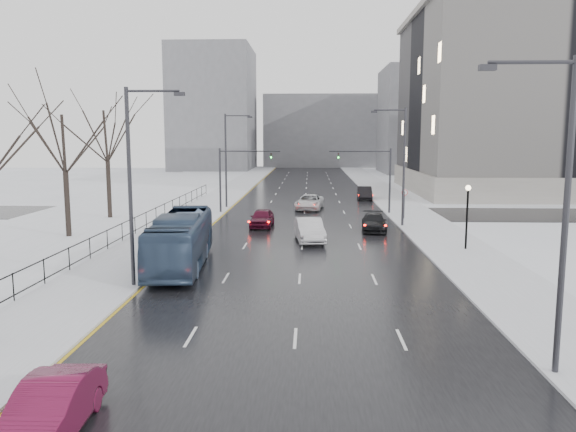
# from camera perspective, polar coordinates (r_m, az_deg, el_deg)

# --- Properties ---
(road) EXTENTS (16.00, 150.00, 0.04)m
(road) POSITION_cam_1_polar(r_m,az_deg,el_deg) (67.82, 1.78, 1.62)
(road) COLOR black
(road) RESTS_ON ground
(cross_road) EXTENTS (130.00, 10.00, 0.04)m
(cross_road) POSITION_cam_1_polar(r_m,az_deg,el_deg) (55.91, 1.68, 0.25)
(cross_road) COLOR black
(cross_road) RESTS_ON ground
(sidewalk_left) EXTENTS (5.00, 150.00, 0.16)m
(sidewalk_left) POSITION_cam_1_polar(r_m,az_deg,el_deg) (68.70, -7.02, 1.70)
(sidewalk_left) COLOR silver
(sidewalk_left) RESTS_ON ground
(sidewalk_right) EXTENTS (5.00, 150.00, 0.16)m
(sidewalk_right) POSITION_cam_1_polar(r_m,az_deg,el_deg) (68.54, 10.59, 1.61)
(sidewalk_right) COLOR silver
(sidewalk_right) RESTS_ON ground
(park_strip) EXTENTS (14.00, 150.00, 0.12)m
(park_strip) POSITION_cam_1_polar(r_m,az_deg,el_deg) (70.85, -14.63, 1.67)
(park_strip) COLOR white
(park_strip) RESTS_ON ground
(tree_park_d) EXTENTS (8.75, 8.75, 12.50)m
(tree_park_d) POSITION_cam_1_polar(r_m,az_deg,el_deg) (45.90, -21.34, -2.05)
(tree_park_d) COLOR black
(tree_park_d) RESTS_ON ground
(tree_park_e) EXTENTS (9.45, 9.45, 13.50)m
(tree_park_e) POSITION_cam_1_polar(r_m,az_deg,el_deg) (55.22, -17.61, -0.25)
(tree_park_e) COLOR black
(tree_park_e) RESTS_ON ground
(iron_fence) EXTENTS (0.06, 70.00, 1.30)m
(iron_fence) POSITION_cam_1_polar(r_m,az_deg,el_deg) (40.32, -17.40, -1.88)
(iron_fence) COLOR black
(iron_fence) RESTS_ON sidewalk_left
(streetlight_r_near) EXTENTS (2.95, 0.25, 10.00)m
(streetlight_r_near) POSITION_cam_1_polar(r_m,az_deg,el_deg) (19.10, 25.83, 1.28)
(streetlight_r_near) COLOR #2D2D33
(streetlight_r_near) RESTS_ON ground
(streetlight_r_mid) EXTENTS (2.95, 0.25, 10.00)m
(streetlight_r_mid) POSITION_cam_1_polar(r_m,az_deg,el_deg) (48.05, 11.44, 5.52)
(streetlight_r_mid) COLOR #2D2D33
(streetlight_r_mid) RESTS_ON ground
(streetlight_l_near) EXTENTS (2.95, 0.25, 10.00)m
(streetlight_l_near) POSITION_cam_1_polar(r_m,az_deg,el_deg) (28.80, -15.36, 3.81)
(streetlight_l_near) COLOR #2D2D33
(streetlight_l_near) RESTS_ON ground
(streetlight_l_far) EXTENTS (2.95, 0.25, 10.00)m
(streetlight_l_far) POSITION_cam_1_polar(r_m,az_deg,el_deg) (60.06, -6.12, 6.11)
(streetlight_l_far) COLOR #2D2D33
(streetlight_l_far) RESTS_ON ground
(lamppost_r_mid) EXTENTS (0.36, 0.36, 4.28)m
(lamppost_r_mid) POSITION_cam_1_polar(r_m,az_deg,el_deg) (39.11, 17.76, 0.82)
(lamppost_r_mid) COLOR black
(lamppost_r_mid) RESTS_ON sidewalk_right
(mast_signal_right) EXTENTS (6.10, 0.33, 6.50)m
(mast_signal_right) POSITION_cam_1_polar(r_m,az_deg,el_deg) (55.92, 9.24, 4.36)
(mast_signal_right) COLOR #2D2D33
(mast_signal_right) RESTS_ON ground
(mast_signal_left) EXTENTS (6.10, 0.33, 6.50)m
(mast_signal_left) POSITION_cam_1_polar(r_m,az_deg,el_deg) (56.05, -5.84, 4.43)
(mast_signal_left) COLOR #2D2D33
(mast_signal_left) RESTS_ON ground
(no_uturn_sign) EXTENTS (0.60, 0.06, 2.70)m
(no_uturn_sign) POSITION_cam_1_polar(r_m,az_deg,el_deg) (52.39, 11.76, 2.07)
(no_uturn_sign) COLOR #2D2D33
(no_uturn_sign) RESTS_ON sidewalk_right
(civic_building) EXTENTS (41.00, 31.00, 24.80)m
(civic_building) POSITION_cam_1_polar(r_m,az_deg,el_deg) (86.63, 26.07, 9.63)
(civic_building) COLOR gray
(civic_building) RESTS_ON ground
(bldg_far_right) EXTENTS (24.00, 20.00, 22.00)m
(bldg_far_right) POSITION_cam_1_polar(r_m,az_deg,el_deg) (125.49, 15.08, 9.32)
(bldg_far_right) COLOR slate
(bldg_far_right) RESTS_ON ground
(bldg_far_left) EXTENTS (18.00, 22.00, 28.00)m
(bldg_far_left) POSITION_cam_1_polar(r_m,az_deg,el_deg) (134.45, -7.55, 10.70)
(bldg_far_left) COLOR slate
(bldg_far_left) RESTS_ON ground
(bldg_far_center) EXTENTS (30.00, 18.00, 18.00)m
(bldg_far_center) POSITION_cam_1_polar(r_m,az_deg,el_deg) (147.44, 3.62, 8.57)
(bldg_far_center) COLOR slate
(bldg_far_center) RESTS_ON ground
(sedan_left_near) EXTENTS (1.71, 4.47, 1.45)m
(sedan_left_near) POSITION_cam_1_polar(r_m,az_deg,el_deg) (16.18, -23.01, -17.63)
(sedan_left_near) COLOR maroon
(sedan_left_near) RESTS_ON road
(bus) EXTENTS (3.56, 11.43, 3.13)m
(bus) POSITION_cam_1_polar(r_m,az_deg,el_deg) (33.42, -10.82, -2.44)
(bus) COLOR #334764
(bus) RESTS_ON road
(sedan_center_near) EXTENTS (1.99, 4.58, 1.54)m
(sedan_center_near) POSITION_cam_1_polar(r_m,az_deg,el_deg) (47.45, -2.65, -0.19)
(sedan_center_near) COLOR #460C20
(sedan_center_near) RESTS_ON road
(sedan_right_near) EXTENTS (2.45, 5.37, 1.71)m
(sedan_right_near) POSITION_cam_1_polar(r_m,az_deg,el_deg) (40.80, 2.17, -1.42)
(sedan_right_near) COLOR silver
(sedan_right_near) RESTS_ON road
(sedan_right_cross) EXTENTS (3.30, 5.92, 1.57)m
(sedan_right_cross) POSITION_cam_1_polar(r_m,az_deg,el_deg) (58.87, 2.20, 1.43)
(sedan_right_cross) COLOR silver
(sedan_right_cross) RESTS_ON road
(sedan_right_far) EXTENTS (2.28, 4.92, 1.39)m
(sedan_right_far) POSITION_cam_1_polar(r_m,az_deg,el_deg) (46.02, 8.74, -0.63)
(sedan_right_far) COLOR black
(sedan_right_far) RESTS_ON road
(sedan_right_distant) EXTENTS (1.82, 4.80, 1.56)m
(sedan_right_distant) POSITION_cam_1_polar(r_m,az_deg,el_deg) (68.88, 7.79, 2.32)
(sedan_right_distant) COLOR black
(sedan_right_distant) RESTS_ON road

